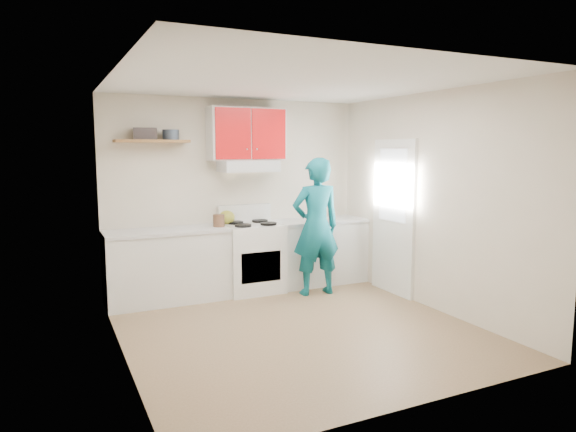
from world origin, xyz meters
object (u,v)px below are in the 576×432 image
tin (171,135)px  person (316,227)px  stove (252,258)px  crock (219,221)px  kettle (227,217)px

tin → person: bearing=-19.8°
stove → crock: crock is taller
tin → crock: tin is taller
tin → kettle: tin is taller
stove → crock: (-0.47, -0.02, 0.53)m
stove → tin: tin is taller
crock → tin: bearing=163.8°
stove → kettle: bearing=149.2°
kettle → crock: bearing=-115.6°
stove → tin: 1.94m
stove → kettle: 0.65m
crock → person: (1.18, -0.46, -0.08)m
kettle → person: (1.01, -0.66, -0.10)m
tin → kettle: 1.31m
stove → tin: size_ratio=4.48×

